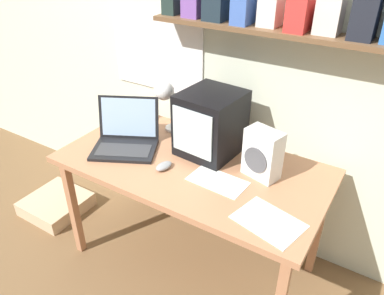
# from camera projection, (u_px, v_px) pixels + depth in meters

# --- Properties ---
(ground_plane) EXTENTS (12.00, 12.00, 0.00)m
(ground_plane) POSITION_uv_depth(u_px,v_px,m) (192.00, 258.00, 2.43)
(ground_plane) COLOR brown
(back_wall) EXTENTS (5.60, 0.24, 2.60)m
(back_wall) POSITION_uv_depth(u_px,v_px,m) (238.00, 40.00, 2.10)
(back_wall) COLOR silver
(back_wall) RESTS_ON ground_plane
(corner_desk) EXTENTS (1.47, 0.77, 0.74)m
(corner_desk) POSITION_uv_depth(u_px,v_px,m) (192.00, 173.00, 2.08)
(corner_desk) COLOR #B57853
(corner_desk) RESTS_ON ground_plane
(crt_monitor) EXTENTS (0.33, 0.36, 0.36)m
(crt_monitor) POSITION_uv_depth(u_px,v_px,m) (211.00, 123.00, 2.07)
(crt_monitor) COLOR black
(crt_monitor) RESTS_ON corner_desk
(laptop) EXTENTS (0.46, 0.44, 0.27)m
(laptop) POSITION_uv_depth(u_px,v_px,m) (126.00, 135.00, 2.18)
(laptop) COLOR black
(laptop) RESTS_ON corner_desk
(desk_lamp) EXTENTS (0.13, 0.18, 0.34)m
(desk_lamp) POSITION_uv_depth(u_px,v_px,m) (165.00, 95.00, 2.22)
(desk_lamp) COLOR white
(desk_lamp) RESTS_ON corner_desk
(juice_glass) EXTENTS (0.07, 0.07, 0.14)m
(juice_glass) POSITION_uv_depth(u_px,v_px,m) (136.00, 113.00, 2.45)
(juice_glass) COLOR white
(juice_glass) RESTS_ON corner_desk
(space_heater) EXTENTS (0.20, 0.15, 0.26)m
(space_heater) POSITION_uv_depth(u_px,v_px,m) (263.00, 154.00, 1.89)
(space_heater) COLOR silver
(space_heater) RESTS_ON corner_desk
(computer_mouse) EXTENTS (0.07, 0.11, 0.03)m
(computer_mouse) POSITION_uv_depth(u_px,v_px,m) (164.00, 166.00, 2.00)
(computer_mouse) COLOR gray
(computer_mouse) RESTS_ON corner_desk
(open_notebook) EXTENTS (0.33, 0.27, 0.00)m
(open_notebook) POSITION_uv_depth(u_px,v_px,m) (269.00, 222.00, 1.65)
(open_notebook) COLOR white
(open_notebook) RESTS_ON corner_desk
(printed_handout) EXTENTS (0.30, 0.18, 0.00)m
(printed_handout) POSITION_uv_depth(u_px,v_px,m) (218.00, 181.00, 1.91)
(printed_handout) COLOR white
(printed_handout) RESTS_ON corner_desk
(floor_cushion) EXTENTS (0.41, 0.41, 0.11)m
(floor_cushion) POSITION_uv_depth(u_px,v_px,m) (56.00, 204.00, 2.82)
(floor_cushion) COLOR #D0AF8A
(floor_cushion) RESTS_ON ground_plane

